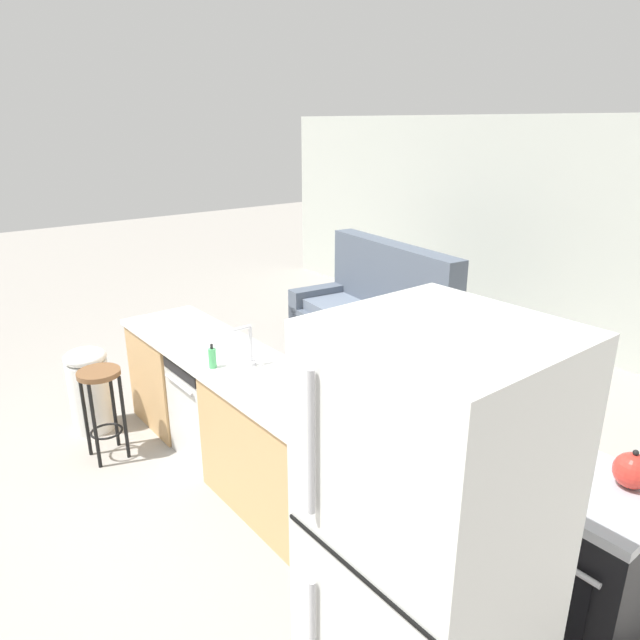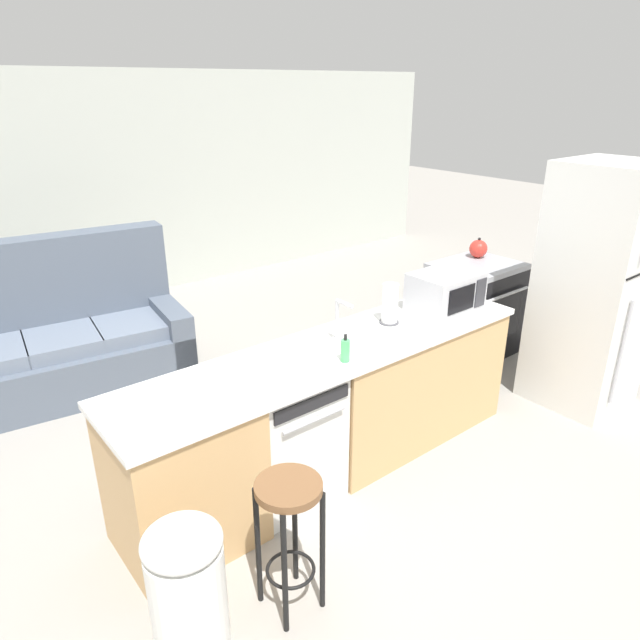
# 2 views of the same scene
# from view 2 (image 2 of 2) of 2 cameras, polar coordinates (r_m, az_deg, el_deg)

# --- Properties ---
(ground_plane) EXTENTS (24.00, 24.00, 0.00)m
(ground_plane) POSITION_cam_2_polar(r_m,az_deg,el_deg) (3.98, -0.48, -15.15)
(ground_plane) COLOR gray
(wall_back) EXTENTS (10.00, 0.06, 2.60)m
(wall_back) POSITION_cam_2_polar(r_m,az_deg,el_deg) (7.13, -20.37, 12.05)
(wall_back) COLOR beige
(wall_back) RESTS_ON ground_plane
(kitchen_counter) EXTENTS (2.94, 0.66, 0.90)m
(kitchen_counter) POSITION_cam_2_polar(r_m,az_deg,el_deg) (3.87, 2.31, -8.86)
(kitchen_counter) COLOR tan
(kitchen_counter) RESTS_ON ground_plane
(dishwasher) EXTENTS (0.58, 0.61, 0.84)m
(dishwasher) POSITION_cam_2_polar(r_m,az_deg,el_deg) (3.62, -3.66, -11.37)
(dishwasher) COLOR silver
(dishwasher) RESTS_ON ground_plane
(stove_range) EXTENTS (0.76, 0.68, 0.90)m
(stove_range) POSITION_cam_2_polar(r_m,az_deg,el_deg) (5.62, 15.03, 1.08)
(stove_range) COLOR black
(stove_range) RESTS_ON ground_plane
(refrigerator) EXTENTS (0.72, 0.73, 1.93)m
(refrigerator) POSITION_cam_2_polar(r_m,az_deg,el_deg) (4.93, 25.79, 2.89)
(refrigerator) COLOR silver
(refrigerator) RESTS_ON ground_plane
(microwave) EXTENTS (0.50, 0.37, 0.28)m
(microwave) POSITION_cam_2_polar(r_m,az_deg,el_deg) (4.25, 12.44, 2.84)
(microwave) COLOR #B7B7BC
(microwave) RESTS_ON kitchen_counter
(sink_faucet) EXTENTS (0.07, 0.18, 0.30)m
(sink_faucet) POSITION_cam_2_polar(r_m,az_deg,el_deg) (3.59, 1.87, -0.46)
(sink_faucet) COLOR silver
(sink_faucet) RESTS_ON kitchen_counter
(paper_towel_roll) EXTENTS (0.14, 0.14, 0.28)m
(paper_towel_roll) POSITION_cam_2_polar(r_m,az_deg,el_deg) (3.93, 7.00, 1.57)
(paper_towel_roll) COLOR #4C4C51
(paper_towel_roll) RESTS_ON kitchen_counter
(soap_bottle) EXTENTS (0.06, 0.06, 0.18)m
(soap_bottle) POSITION_cam_2_polar(r_m,az_deg,el_deg) (3.39, 2.54, -3.04)
(soap_bottle) COLOR #4CB266
(soap_bottle) RESTS_ON kitchen_counter
(kettle) EXTENTS (0.21, 0.17, 0.19)m
(kettle) POSITION_cam_2_polar(r_m,az_deg,el_deg) (5.66, 15.56, 6.89)
(kettle) COLOR red
(kettle) RESTS_ON stove_range
(bar_stool) EXTENTS (0.32, 0.32, 0.74)m
(bar_stool) POSITION_cam_2_polar(r_m,az_deg,el_deg) (2.85, -3.09, -19.26)
(bar_stool) COLOR brown
(bar_stool) RESTS_ON ground_plane
(trash_bin) EXTENTS (0.35, 0.35, 0.74)m
(trash_bin) POSITION_cam_2_polar(r_m,az_deg,el_deg) (2.82, -13.07, -25.06)
(trash_bin) COLOR white
(trash_bin) RESTS_ON ground_plane
(couch) EXTENTS (2.10, 1.15, 1.27)m
(couch) POSITION_cam_2_polar(r_m,az_deg,el_deg) (5.33, -24.49, -2.10)
(couch) COLOR #515B6B
(couch) RESTS_ON ground_plane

